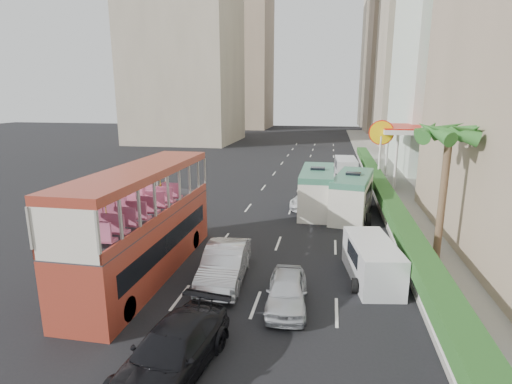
% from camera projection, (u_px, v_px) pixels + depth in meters
% --- Properties ---
extents(ground_plane, '(200.00, 200.00, 0.00)m').
position_uv_depth(ground_plane, '(272.00, 283.00, 17.86)').
color(ground_plane, black).
rests_on(ground_plane, ground).
extents(double_decker_bus, '(2.50, 11.00, 5.06)m').
position_uv_depth(double_decker_bus, '(144.00, 222.00, 18.35)').
color(double_decker_bus, '#9B3524').
rests_on(double_decker_bus, ground).
extents(car_silver_lane_a, '(2.10, 5.13, 1.65)m').
position_uv_depth(car_silver_lane_a, '(225.00, 281.00, 18.10)').
color(car_silver_lane_a, silver).
rests_on(car_silver_lane_a, ground).
extents(car_silver_lane_b, '(1.80, 3.98, 1.33)m').
position_uv_depth(car_silver_lane_b, '(287.00, 306.00, 15.91)').
color(car_silver_lane_b, silver).
rests_on(car_silver_lane_b, ground).
extents(car_black, '(2.81, 5.38, 1.49)m').
position_uv_depth(car_black, '(173.00, 373.00, 12.04)').
color(car_black, black).
rests_on(car_black, ground).
extents(van_asset, '(3.02, 5.15, 1.34)m').
position_uv_depth(van_asset, '(310.00, 207.00, 30.13)').
color(van_asset, silver).
rests_on(van_asset, ground).
extents(minibus_near, '(2.29, 6.84, 3.03)m').
position_uv_depth(minibus_near, '(317.00, 190.00, 29.01)').
color(minibus_near, silver).
rests_on(minibus_near, ground).
extents(minibus_far, '(3.29, 6.83, 2.91)m').
position_uv_depth(minibus_far, '(352.00, 195.00, 27.77)').
color(minibus_far, silver).
rests_on(minibus_far, ground).
extents(panel_van_near, '(2.49, 4.72, 1.80)m').
position_uv_depth(panel_van_near, '(372.00, 261.00, 18.04)').
color(panel_van_near, silver).
rests_on(panel_van_near, ground).
extents(panel_van_far, '(2.20, 5.05, 1.99)m').
position_uv_depth(panel_van_far, '(346.00, 168.00, 40.98)').
color(panel_van_far, silver).
rests_on(panel_van_far, ground).
extents(sidewalk, '(6.00, 120.00, 0.18)m').
position_uv_depth(sidewalk, '(397.00, 179.00, 40.14)').
color(sidewalk, '#99968C').
rests_on(sidewalk, ground).
extents(kerb_wall, '(0.30, 44.00, 1.00)m').
position_uv_depth(kerb_wall, '(381.00, 199.00, 29.98)').
color(kerb_wall, silver).
rests_on(kerb_wall, sidewalk).
extents(hedge, '(1.10, 44.00, 0.70)m').
position_uv_depth(hedge, '(382.00, 188.00, 29.78)').
color(hedge, '#2D6626').
rests_on(hedge, kerb_wall).
extents(palm_tree, '(0.36, 0.36, 6.40)m').
position_uv_depth(palm_tree, '(443.00, 197.00, 19.51)').
color(palm_tree, brown).
rests_on(palm_tree, sidewalk).
extents(shell_station, '(6.50, 8.00, 5.50)m').
position_uv_depth(shell_station, '(413.00, 156.00, 37.43)').
color(shell_station, silver).
rests_on(shell_station, ground).
extents(tower_far_a, '(14.00, 14.00, 44.00)m').
position_uv_depth(tower_far_a, '(403.00, 32.00, 88.10)').
color(tower_far_a, tan).
rests_on(tower_far_a, ground).
extents(tower_far_b, '(14.00, 14.00, 40.00)m').
position_uv_depth(tower_far_b, '(389.00, 52.00, 109.60)').
color(tower_far_b, '#B2A38C').
rests_on(tower_far_b, ground).
extents(tower_left_b, '(16.00, 16.00, 46.00)m').
position_uv_depth(tower_left_b, '(239.00, 37.00, 102.48)').
color(tower_left_b, tan).
rests_on(tower_left_b, ground).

